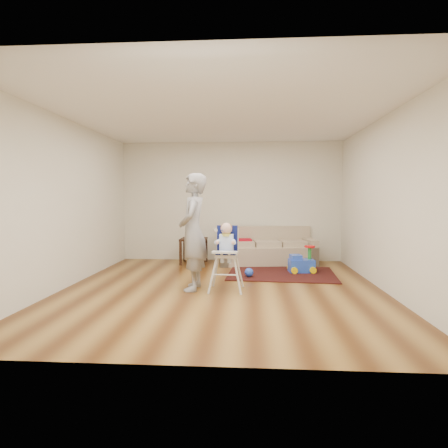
# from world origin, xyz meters

# --- Properties ---
(ground) EXTENTS (5.50, 5.50, 0.00)m
(ground) POSITION_xyz_m (0.00, 0.00, 0.00)
(ground) COLOR #4D280D
(ground) RESTS_ON ground
(room_envelope) EXTENTS (5.04, 5.52, 2.72)m
(room_envelope) POSITION_xyz_m (0.00, 0.53, 1.88)
(room_envelope) COLOR beige
(room_envelope) RESTS_ON ground
(sofa) EXTENTS (2.17, 1.11, 0.80)m
(sofa) POSITION_xyz_m (0.80, 2.30, 0.40)
(sofa) COLOR tan
(sofa) RESTS_ON ground
(side_table) EXTENTS (0.56, 0.56, 0.56)m
(side_table) POSITION_xyz_m (-0.79, 2.24, 0.28)
(side_table) COLOR black
(side_table) RESTS_ON ground
(area_rug) EXTENTS (2.07, 1.61, 0.02)m
(area_rug) POSITION_xyz_m (1.03, 1.22, 0.01)
(area_rug) COLOR black
(area_rug) RESTS_ON ground
(ride_on_toy) EXTENTS (0.51, 0.40, 0.51)m
(ride_on_toy) POSITION_xyz_m (1.42, 1.35, 0.27)
(ride_on_toy) COLOR blue
(ride_on_toy) RESTS_ON area_rug
(toy_ball) EXTENTS (0.16, 0.16, 0.16)m
(toy_ball) POSITION_xyz_m (0.42, 0.85, 0.10)
(toy_ball) COLOR blue
(toy_ball) RESTS_ON area_rug
(high_chair) EXTENTS (0.52, 0.52, 1.06)m
(high_chair) POSITION_xyz_m (0.07, -0.11, 0.51)
(high_chair) COLOR silver
(high_chair) RESTS_ON ground
(adult) EXTENTS (0.44, 0.67, 1.82)m
(adult) POSITION_xyz_m (-0.45, -0.08, 0.91)
(adult) COLOR gray
(adult) RESTS_ON ground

